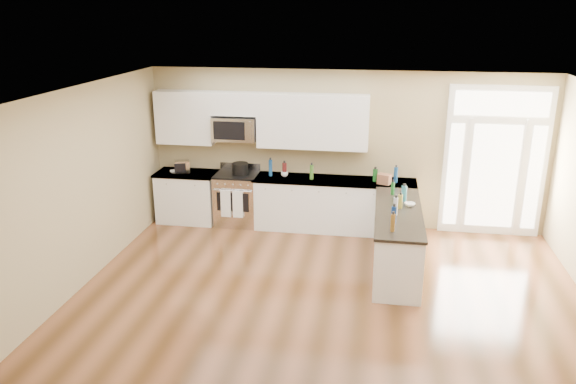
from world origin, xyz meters
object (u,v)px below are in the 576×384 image
at_px(peninsula_cabinet, 397,242).
at_px(toaster_oven, 182,166).
at_px(kitchen_range, 237,199).
at_px(stockpot, 240,168).

xyz_separation_m(peninsula_cabinet, toaster_oven, (-3.86, 1.44, 0.62)).
distance_m(kitchen_range, stockpot, 0.59).
height_order(peninsula_cabinet, kitchen_range, kitchen_range).
relative_size(peninsula_cabinet, stockpot, 7.98).
xyz_separation_m(peninsula_cabinet, stockpot, (-2.78, 1.45, 0.63)).
height_order(kitchen_range, stockpot, stockpot).
distance_m(peninsula_cabinet, toaster_oven, 4.17).
bearing_deg(peninsula_cabinet, stockpot, 152.42).
distance_m(kitchen_range, toaster_oven, 1.16).
xyz_separation_m(stockpot, toaster_oven, (-1.08, -0.01, -0.01)).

